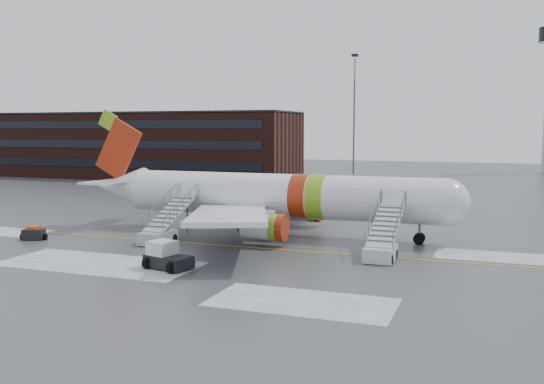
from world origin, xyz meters
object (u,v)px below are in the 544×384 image
at_px(airstair_fwd, 382,244).
at_px(baggage_tractor, 34,234).
at_px(airstair_aft, 163,229).
at_px(pushback_tug, 166,257).
at_px(airliner, 270,196).

height_order(airstair_fwd, baggage_tractor, airstair_fwd).
distance_m(airstair_aft, baggage_tractor, 11.13).
relative_size(airstair_aft, pushback_tug, 2.17).
height_order(airliner, airstair_fwd, airliner).
relative_size(airliner, airstair_fwd, 4.55).
bearing_deg(pushback_tug, airliner, 82.72).
height_order(airstair_aft, baggage_tractor, airstair_aft).
height_order(pushback_tug, baggage_tractor, pushback_tug).
bearing_deg(pushback_tug, baggage_tractor, 161.38).
bearing_deg(baggage_tractor, airliner, 27.88).
height_order(airliner, baggage_tractor, airliner).
bearing_deg(airliner, airstair_aft, -136.89).
bearing_deg(airstair_fwd, airliner, 149.55).
height_order(airstair_fwd, airstair_aft, same).
distance_m(airstair_fwd, pushback_tug, 15.36).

